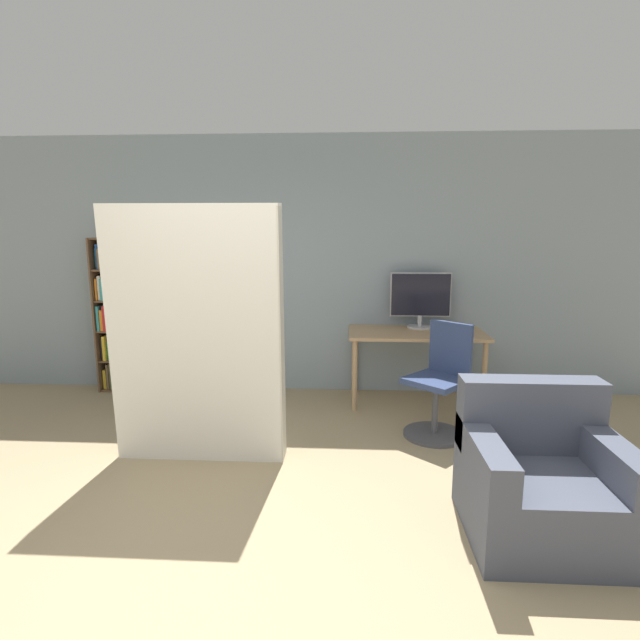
{
  "coord_description": "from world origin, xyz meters",
  "views": [
    {
      "loc": [
        0.64,
        -1.98,
        1.75
      ],
      "look_at": [
        0.43,
        1.81,
        1.05
      ],
      "focal_mm": 28.0,
      "sensor_mm": 36.0,
      "label": 1
    }
  ],
  "objects_px": {
    "bookshelf": "(126,319)",
    "office_chair": "(439,390)",
    "monitor": "(420,298)",
    "armchair": "(541,480)",
    "mattress_near": "(198,336)"
  },
  "relations": [
    {
      "from": "mattress_near",
      "to": "armchair",
      "type": "xyz_separation_m",
      "value": [
        2.23,
        -0.83,
        -0.64
      ]
    },
    {
      "from": "monitor",
      "to": "armchair",
      "type": "distance_m",
      "value": 2.53
    },
    {
      "from": "mattress_near",
      "to": "armchair",
      "type": "bearing_deg",
      "value": -20.31
    },
    {
      "from": "monitor",
      "to": "office_chair",
      "type": "relative_size",
      "value": 0.64
    },
    {
      "from": "mattress_near",
      "to": "armchair",
      "type": "relative_size",
      "value": 2.27
    },
    {
      "from": "monitor",
      "to": "mattress_near",
      "type": "xyz_separation_m",
      "value": [
        -1.85,
        -1.57,
        -0.08
      ]
    },
    {
      "from": "monitor",
      "to": "mattress_near",
      "type": "height_order",
      "value": "mattress_near"
    },
    {
      "from": "monitor",
      "to": "office_chair",
      "type": "distance_m",
      "value": 1.21
    },
    {
      "from": "monitor",
      "to": "bookshelf",
      "type": "relative_size",
      "value": 0.37
    },
    {
      "from": "armchair",
      "to": "mattress_near",
      "type": "bearing_deg",
      "value": 159.69
    },
    {
      "from": "armchair",
      "to": "office_chair",
      "type": "bearing_deg",
      "value": 103.86
    },
    {
      "from": "bookshelf",
      "to": "office_chair",
      "type": "bearing_deg",
      "value": -18.56
    },
    {
      "from": "monitor",
      "to": "office_chair",
      "type": "bearing_deg",
      "value": -87.76
    },
    {
      "from": "office_chair",
      "to": "armchair",
      "type": "relative_size",
      "value": 1.14
    },
    {
      "from": "office_chair",
      "to": "bookshelf",
      "type": "distance_m",
      "value": 3.38
    }
  ]
}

